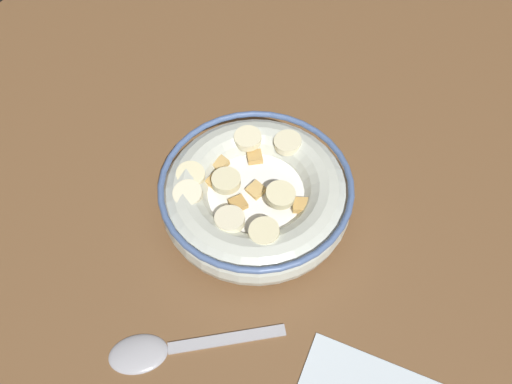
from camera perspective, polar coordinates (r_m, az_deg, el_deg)
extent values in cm
cube|color=brown|center=(51.96, 0.00, -2.49)|extent=(94.50, 94.50, 2.00)
cylinder|color=beige|center=(50.86, 0.00, -1.72)|extent=(9.98, 9.98, 0.60)
torus|color=beige|center=(49.19, 0.00, -0.46)|extent=(18.15, 18.15, 4.61)
torus|color=#4C6699|center=(47.54, 0.00, 0.89)|extent=(18.20, 18.20, 0.60)
cylinder|color=white|center=(48.80, 0.00, -0.15)|extent=(15.39, 15.39, 0.40)
cube|color=#B78947|center=(47.63, -2.00, -1.33)|extent=(1.95, 1.96, 0.68)
cube|color=#B78947|center=(45.25, 1.91, -5.99)|extent=(1.85, 1.87, 0.71)
cube|color=tan|center=(44.77, 0.02, -6.92)|extent=(1.70, 1.74, 0.77)
cube|color=tan|center=(52.23, -2.35, 6.21)|extent=(2.00, 1.97, 0.82)
cube|color=tan|center=(50.74, -0.15, 3.91)|extent=(2.03, 2.03, 0.68)
cube|color=tan|center=(48.47, 0.64, 0.44)|extent=(1.76, 1.81, 0.84)
cube|color=tan|center=(51.15, -4.36, 4.27)|extent=(2.04, 2.04, 0.72)
cube|color=tan|center=(48.94, -4.47, 1.20)|extent=(1.64, 1.70, 0.83)
cube|color=#B78947|center=(45.55, -2.94, -5.41)|extent=(1.51, 1.58, 0.82)
cube|color=tan|center=(47.03, -6.30, -2.76)|extent=(1.83, 1.86, 0.75)
cube|color=tan|center=(47.54, 4.97, -1.47)|extent=(1.95, 1.95, 0.64)
cube|color=tan|center=(50.15, -4.05, 3.23)|extent=(1.73, 1.79, 0.85)
cylinder|color=beige|center=(46.73, 2.86, -0.13)|extent=(2.91, 2.86, 1.06)
cylinder|color=#F9EFC6|center=(45.59, -2.49, -3.33)|extent=(3.36, 3.35, 1.03)
cylinder|color=#F4EABC|center=(50.99, -0.92, 5.97)|extent=(3.85, 3.88, 1.04)
cylinder|color=beige|center=(44.76, 0.92, -4.47)|extent=(3.25, 3.25, 1.28)
cylinder|color=#F9EFC6|center=(47.38, -7.56, -0.24)|extent=(3.79, 3.85, 1.28)
cylinder|color=beige|center=(47.76, -3.33, 1.26)|extent=(3.41, 3.41, 0.82)
cylinder|color=#F4EABC|center=(50.63, 3.70, 5.40)|extent=(3.01, 3.02, 1.11)
cylinder|color=beige|center=(48.76, -7.27, 1.86)|extent=(3.77, 3.75, 1.34)
ellipsoid|color=#A5A5AD|center=(45.76, -13.01, -16.95)|extent=(5.96, 5.82, 0.80)
cube|color=#A5A5AD|center=(45.33, -3.22, -15.93)|extent=(8.19, 7.39, 0.36)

